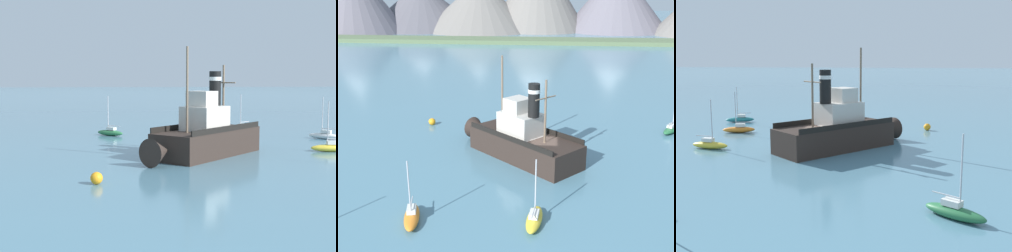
# 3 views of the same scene
# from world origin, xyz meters

# --- Properties ---
(ground_plane) EXTENTS (600.00, 600.00, 0.00)m
(ground_plane) POSITION_xyz_m (0.00, 0.00, 0.00)
(ground_plane) COLOR teal
(shoreline_strip) EXTENTS (240.00, 12.00, 1.20)m
(shoreline_strip) POSITION_xyz_m (0.00, 95.16, 0.60)
(shoreline_strip) COLOR #5B704C
(shoreline_strip) RESTS_ON ground
(old_tugboat) EXTENTS (12.91, 12.20, 9.90)m
(old_tugboat) POSITION_xyz_m (-2.40, 1.76, 1.83)
(old_tugboat) COLOR #2D231E
(old_tugboat) RESTS_ON ground
(sailboat_orange) EXTENTS (1.94, 3.95, 4.90)m
(sailboat_orange) POSITION_xyz_m (-9.43, -11.56, 0.43)
(sailboat_orange) COLOR orange
(sailboat_orange) RESTS_ON ground
(sailboat_green) EXTENTS (3.13, 3.72, 4.90)m
(sailboat_green) POSITION_xyz_m (14.88, 10.80, 0.43)
(sailboat_green) COLOR #286B3D
(sailboat_green) RESTS_ON ground
(sailboat_yellow) EXTENTS (1.52, 3.90, 4.90)m
(sailboat_yellow) POSITION_xyz_m (-0.51, -11.02, 0.43)
(sailboat_yellow) COLOR gold
(sailboat_yellow) RESTS_ON ground
(mooring_buoy) EXTENTS (0.85, 0.85, 0.85)m
(mooring_buoy) POSITION_xyz_m (-13.99, 10.94, 0.43)
(mooring_buoy) COLOR orange
(mooring_buoy) RESTS_ON ground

